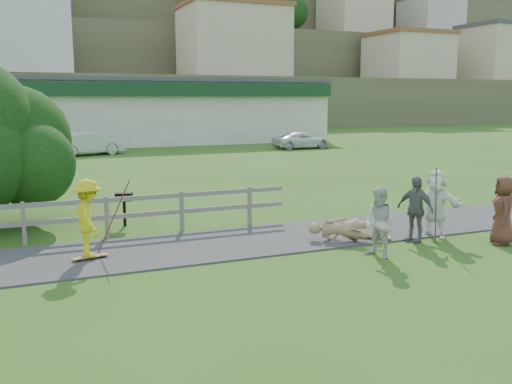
# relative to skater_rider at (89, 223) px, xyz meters

# --- Properties ---
(ground) EXTENTS (260.00, 260.00, 0.00)m
(ground) POSITION_rel_skater_rider_xyz_m (2.68, -1.32, -0.87)
(ground) COLOR #315518
(ground) RESTS_ON ground
(path) EXTENTS (34.00, 3.00, 0.04)m
(path) POSITION_rel_skater_rider_xyz_m (2.68, 0.18, -0.85)
(path) COLOR #353537
(path) RESTS_ON ground
(strip_mall) EXTENTS (32.50, 10.75, 5.10)m
(strip_mall) POSITION_rel_skater_rider_xyz_m (6.68, 33.62, 1.71)
(strip_mall) COLOR beige
(strip_mall) RESTS_ON ground
(hillside) EXTENTS (220.00, 67.00, 47.50)m
(hillside) POSITION_rel_skater_rider_xyz_m (2.68, 89.99, 13.54)
(hillside) COLOR #505733
(hillside) RESTS_ON ground
(skater_rider) EXTENTS (0.71, 1.16, 1.74)m
(skater_rider) POSITION_rel_skater_rider_xyz_m (0.00, 0.00, 0.00)
(skater_rider) COLOR yellow
(skater_rider) RESTS_ON ground
(skater_fallen) EXTENTS (1.35, 1.72, 0.65)m
(skater_fallen) POSITION_rel_skater_rider_xyz_m (6.09, -0.80, -0.55)
(skater_fallen) COLOR tan
(skater_fallen) RESTS_ON ground
(spectator_a) EXTENTS (0.81, 0.93, 1.62)m
(spectator_a) POSITION_rel_skater_rider_xyz_m (6.11, -2.31, -0.06)
(spectator_a) COLOR beige
(spectator_a) RESTS_ON ground
(spectator_b) EXTENTS (0.77, 1.06, 1.68)m
(spectator_b) POSITION_rel_skater_rider_xyz_m (7.78, -1.43, -0.03)
(spectator_b) COLOR slate
(spectator_b) RESTS_ON ground
(spectator_c) EXTENTS (0.92, 1.00, 1.71)m
(spectator_c) POSITION_rel_skater_rider_xyz_m (9.61, -2.51, -0.02)
(spectator_c) COLOR #592E23
(spectator_c) RESTS_ON ground
(spectator_d) EXTENTS (1.19, 1.71, 1.78)m
(spectator_d) POSITION_rel_skater_rider_xyz_m (8.54, -1.29, 0.02)
(spectator_d) COLOR white
(spectator_d) RESTS_ON ground
(car_silver) EXTENTS (4.74, 2.67, 1.48)m
(car_silver) POSITION_rel_skater_rider_xyz_m (2.89, 24.49, -0.13)
(car_silver) COLOR silver
(car_silver) RESTS_ON ground
(car_white) EXTENTS (4.26, 2.06, 1.17)m
(car_white) POSITION_rel_skater_rider_xyz_m (17.60, 23.47, -0.29)
(car_white) COLOR white
(car_white) RESTS_ON ground
(bbq) EXTENTS (0.54, 0.48, 0.97)m
(bbq) POSITION_rel_skater_rider_xyz_m (1.34, 3.17, -0.39)
(bbq) COLOR black
(bbq) RESTS_ON ground
(longboard_rider) EXTENTS (0.82, 0.37, 0.09)m
(longboard_rider) POSITION_rel_skater_rider_xyz_m (0.00, 0.00, -0.83)
(longboard_rider) COLOR #986231
(longboard_rider) RESTS_ON ground
(longboard_fallen) EXTENTS (0.84, 0.79, 0.10)m
(longboard_fallen) POSITION_rel_skater_rider_xyz_m (6.89, -0.90, -0.82)
(longboard_fallen) COLOR #986231
(longboard_fallen) RESTS_ON ground
(helmet) EXTENTS (0.24, 0.24, 0.24)m
(helmet) POSITION_rel_skater_rider_xyz_m (6.69, -0.45, -0.75)
(helmet) COLOR #A62410
(helmet) RESTS_ON ground
(pole_rider) EXTENTS (0.03, 0.03, 1.88)m
(pole_rider) POSITION_rel_skater_rider_xyz_m (0.60, 0.40, 0.07)
(pole_rider) COLOR #502C20
(pole_rider) RESTS_ON ground
(pole_spec_left) EXTENTS (0.03, 0.03, 1.92)m
(pole_spec_left) POSITION_rel_skater_rider_xyz_m (8.14, -1.78, 0.09)
(pole_spec_left) COLOR #502C20
(pole_spec_left) RESTS_ON ground
(pole_spec_right) EXTENTS (0.03, 0.03, 1.67)m
(pole_spec_right) POSITION_rel_skater_rider_xyz_m (10.24, -2.06, -0.04)
(pole_spec_right) COLOR #502C20
(pole_spec_right) RESTS_ON ground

